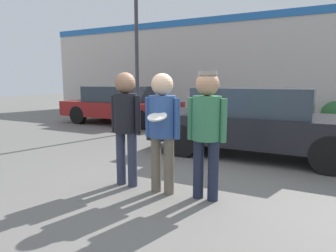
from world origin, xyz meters
The scene contains 9 objects.
ground_plane centered at (0.00, 0.00, 0.00)m, with size 56.00×56.00×0.00m, color #66635E.
storefront_building centered at (0.00, 9.10, 2.27)m, with size 24.00×0.22×4.47m.
person_left centered at (-0.93, -0.27, 1.09)m, with size 0.53×0.36×1.80m.
person_middle_with_frisbee centered at (-0.26, -0.30, 1.08)m, with size 0.57×0.61×1.78m.
person_right centered at (0.40, -0.24, 1.10)m, with size 0.56×0.39×1.80m.
parked_car_near centered at (0.52, 2.66, 0.77)m, with size 4.63×1.91×1.51m.
parked_car_far centered at (-5.20, 5.41, 0.74)m, with size 4.64×1.89×1.45m.
street_lamp centered at (-3.36, 4.11, 4.00)m, with size 1.27×0.35×6.64m.
shrub centered at (2.23, 8.45, 0.46)m, with size 0.92×0.92×0.92m.
Camera 1 is at (1.79, -4.11, 1.67)m, focal length 32.00 mm.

